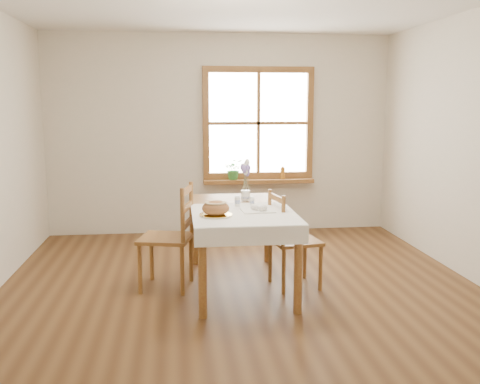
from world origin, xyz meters
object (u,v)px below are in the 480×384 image
Objects in this scene: dining_table at (240,217)px; flower_vase at (246,196)px; chair_left at (166,236)px; bread_plate at (216,215)px; chair_right at (295,239)px.

flower_vase is (0.10, 0.34, 0.13)m from dining_table.
bread_plate is at bearing 60.03° from chair_left.
chair_right is 0.88m from bread_plate.
chair_left is (-0.69, 0.03, -0.18)m from dining_table.
chair_right is at bearing -45.28° from flower_vase.
flower_vase is at bearing 124.40° from chair_left.
dining_table is 0.56m from chair_right.
dining_table is 16.05× the size of flower_vase.
bread_plate is at bearing 101.78° from chair_right.
chair_right reaches higher than dining_table.
flower_vase is at bearing 63.93° from bread_plate.
dining_table is 5.84× the size of bread_plate.
bread_plate is at bearing -123.74° from dining_table.
chair_left is 0.66m from bread_plate.
flower_vase is at bearing 73.96° from dining_table.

